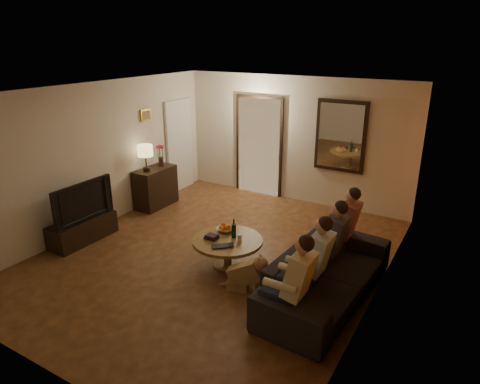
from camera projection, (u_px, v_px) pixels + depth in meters
The scene contains 33 objects.
floor at pixel (215, 255), 6.89m from camera, with size 5.00×6.00×0.01m, color #452812.
ceiling at pixel (211, 91), 6.00m from camera, with size 5.00×6.00×0.01m, color white.
back_wall at pixel (294, 140), 8.87m from camera, with size 5.00×0.02×2.60m, color beige.
front_wall at pixel (34, 265), 4.02m from camera, with size 5.00×0.02×2.60m, color beige.
left_wall at pixel (97, 157), 7.64m from camera, with size 0.02×6.00×2.60m, color beige.
right_wall at pixel (382, 211), 5.25m from camera, with size 0.02×6.00×2.60m, color beige.
orange_accent at pixel (381, 211), 5.26m from camera, with size 0.01×6.00×2.60m, color #C25321.
kitchen_doorway at pixel (259, 147), 9.32m from camera, with size 1.00×0.06×2.10m, color #FFE0A5.
door_trim at pixel (259, 147), 9.32m from camera, with size 1.12×0.04×2.22m, color black.
fridge_glimpse at pixel (269, 155), 9.26m from camera, with size 0.45×0.03×1.70m, color silver.
mirror_frame at pixel (341, 136), 8.29m from camera, with size 1.00×0.05×1.40m, color black.
mirror_glass at pixel (340, 137), 8.27m from camera, with size 0.86×0.02×1.26m, color white.
white_door at pixel (179, 146), 9.58m from camera, with size 0.06×0.85×2.04m, color white.
framed_art at pixel (146, 115), 8.49m from camera, with size 0.03×0.28×0.24m, color #B28C33.
art_canvas at pixel (146, 115), 8.48m from camera, with size 0.01×0.22×0.18m, color brown.
dresser at pixel (156, 187), 8.79m from camera, with size 0.45×0.91×0.81m, color black.
table_lamp at pixel (146, 158), 8.38m from camera, with size 0.30×0.30×0.54m, color beige, non-canonical shape.
flower_vase at pixel (161, 155), 8.76m from camera, with size 0.14×0.14×0.44m, color red, non-canonical shape.
tv_stand at pixel (83, 230), 7.34m from camera, with size 0.45×1.18×0.39m, color black.
tv at pixel (79, 201), 7.15m from camera, with size 0.15×1.18×0.68m, color black.
sofa at pixel (327, 274), 5.66m from camera, with size 0.96×2.45×0.71m, color black.
person_a at pixel (294, 289), 4.90m from camera, with size 0.60×0.40×1.20m, color tan, non-canonical shape.
person_b at pixel (313, 266), 5.38m from camera, with size 0.60×0.40×1.20m, color tan, non-canonical shape.
person_c at pixel (329, 247), 5.87m from camera, with size 0.60×0.40×1.20m, color tan, non-canonical shape.
person_d at pixel (343, 231), 6.36m from camera, with size 0.60×0.40×1.20m, color tan, non-canonical shape.
dog at pixel (245, 272), 5.86m from camera, with size 0.56×0.24×0.56m, color #946944, non-canonical shape.
coffee_table at pixel (228, 252), 6.51m from camera, with size 1.07×1.07×0.45m, color brown.
bowl at pixel (225, 229), 6.68m from camera, with size 0.26×0.26×0.06m, color white.
oranges at pixel (225, 225), 6.66m from camera, with size 0.20×0.20×0.08m, color orange, non-canonical shape.
wine_bottle at pixel (234, 228), 6.43m from camera, with size 0.07×0.07×0.31m, color black, non-canonical shape.
wine_glass at pixel (240, 238), 6.37m from camera, with size 0.06×0.06×0.10m, color silver.
book_stack at pixel (212, 236), 6.44m from camera, with size 0.20×0.15×0.07m, color black, non-canonical shape.
laptop at pixel (223, 247), 6.15m from camera, with size 0.33×0.21×0.03m, color black.
Camera 1 is at (3.47, -5.06, 3.32)m, focal length 32.00 mm.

